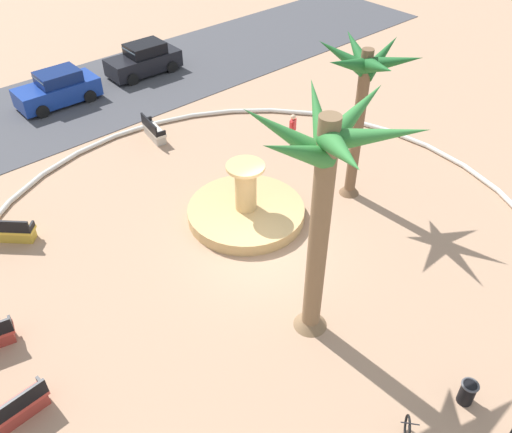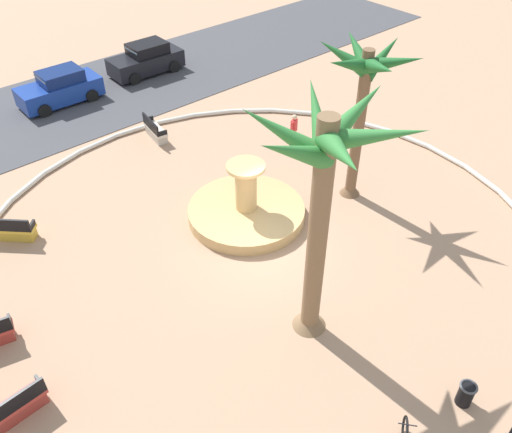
{
  "view_description": "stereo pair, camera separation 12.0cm",
  "coord_description": "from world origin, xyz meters",
  "px_view_note": "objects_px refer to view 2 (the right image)",
  "views": [
    {
      "loc": [
        -9.17,
        -10.11,
        12.48
      ],
      "look_at": [
        0.23,
        0.49,
        1.0
      ],
      "focal_mm": 37.45,
      "sensor_mm": 36.0,
      "label": 1
    },
    {
      "loc": [
        -9.08,
        -10.19,
        12.48
      ],
      "look_at": [
        0.23,
        0.49,
        1.0
      ],
      "focal_mm": 37.45,
      "sensor_mm": 36.0,
      "label": 2
    }
  ],
  "objects_px": {
    "palm_tree_near_fountain": "(364,84)",
    "bench_east": "(155,131)",
    "fountain": "(246,210)",
    "parked_car_second": "(146,60)",
    "palm_tree_by_curb": "(323,184)",
    "bench_north": "(16,408)",
    "parked_car_leftmost": "(60,88)",
    "person_cyclist_photo": "(294,130)",
    "trash_bin": "(466,394)",
    "bench_southeast": "(12,231)"
  },
  "relations": [
    {
      "from": "palm_tree_near_fountain",
      "to": "bench_east",
      "type": "relative_size",
      "value": 3.66
    },
    {
      "from": "palm_tree_near_fountain",
      "to": "bench_east",
      "type": "height_order",
      "value": "palm_tree_near_fountain"
    },
    {
      "from": "palm_tree_near_fountain",
      "to": "palm_tree_by_curb",
      "type": "height_order",
      "value": "palm_tree_by_curb"
    },
    {
      "from": "bench_east",
      "to": "bench_north",
      "type": "height_order",
      "value": "same"
    },
    {
      "from": "person_cyclist_photo",
      "to": "trash_bin",
      "type": "bearing_deg",
      "value": -114.22
    },
    {
      "from": "palm_tree_by_curb",
      "to": "parked_car_second",
      "type": "relative_size",
      "value": 1.78
    },
    {
      "from": "person_cyclist_photo",
      "to": "bench_southeast",
      "type": "bearing_deg",
      "value": 169.17
    },
    {
      "from": "bench_southeast",
      "to": "palm_tree_by_curb",
      "type": "bearing_deg",
      "value": -62.16
    },
    {
      "from": "bench_southeast",
      "to": "trash_bin",
      "type": "xyz_separation_m",
      "value": [
        6.24,
        -13.99,
        0.04
      ]
    },
    {
      "from": "palm_tree_by_curb",
      "to": "person_cyclist_photo",
      "type": "bearing_deg",
      "value": 48.69
    },
    {
      "from": "person_cyclist_photo",
      "to": "parked_car_second",
      "type": "height_order",
      "value": "person_cyclist_photo"
    },
    {
      "from": "palm_tree_by_curb",
      "to": "person_cyclist_photo",
      "type": "distance_m",
      "value": 10.67
    },
    {
      "from": "trash_bin",
      "to": "parked_car_leftmost",
      "type": "height_order",
      "value": "parked_car_leftmost"
    },
    {
      "from": "fountain",
      "to": "parked_car_second",
      "type": "distance_m",
      "value": 13.93
    },
    {
      "from": "bench_southeast",
      "to": "person_cyclist_photo",
      "type": "bearing_deg",
      "value": -10.83
    },
    {
      "from": "palm_tree_near_fountain",
      "to": "bench_east",
      "type": "xyz_separation_m",
      "value": [
        -3.42,
        8.56,
        -4.26
      ]
    },
    {
      "from": "fountain",
      "to": "trash_bin",
      "type": "height_order",
      "value": "fountain"
    },
    {
      "from": "palm_tree_by_curb",
      "to": "trash_bin",
      "type": "xyz_separation_m",
      "value": [
        1.18,
        -4.41,
        -4.75
      ]
    },
    {
      "from": "fountain",
      "to": "person_cyclist_photo",
      "type": "relative_size",
      "value": 2.53
    },
    {
      "from": "palm_tree_near_fountain",
      "to": "parked_car_second",
      "type": "height_order",
      "value": "palm_tree_near_fountain"
    },
    {
      "from": "bench_north",
      "to": "palm_tree_by_curb",
      "type": "bearing_deg",
      "value": -20.06
    },
    {
      "from": "fountain",
      "to": "palm_tree_near_fountain",
      "type": "distance_m",
      "value": 6.06
    },
    {
      "from": "person_cyclist_photo",
      "to": "palm_tree_near_fountain",
      "type": "bearing_deg",
      "value": -98.77
    },
    {
      "from": "parked_car_leftmost",
      "to": "fountain",
      "type": "bearing_deg",
      "value": -85.4
    },
    {
      "from": "bench_east",
      "to": "person_cyclist_photo",
      "type": "relative_size",
      "value": 0.97
    },
    {
      "from": "bench_east",
      "to": "parked_car_second",
      "type": "bearing_deg",
      "value": 60.84
    },
    {
      "from": "fountain",
      "to": "palm_tree_near_fountain",
      "type": "height_order",
      "value": "palm_tree_near_fountain"
    },
    {
      "from": "bench_north",
      "to": "parked_car_second",
      "type": "bearing_deg",
      "value": 48.92
    },
    {
      "from": "bench_east",
      "to": "trash_bin",
      "type": "height_order",
      "value": "bench_east"
    },
    {
      "from": "palm_tree_by_curb",
      "to": "fountain",
      "type": "bearing_deg",
      "value": 69.73
    },
    {
      "from": "palm_tree_by_curb",
      "to": "bench_east",
      "type": "height_order",
      "value": "palm_tree_by_curb"
    },
    {
      "from": "trash_bin",
      "to": "palm_tree_near_fountain",
      "type": "bearing_deg",
      "value": 59.48
    },
    {
      "from": "palm_tree_near_fountain",
      "to": "bench_southeast",
      "type": "height_order",
      "value": "palm_tree_near_fountain"
    },
    {
      "from": "palm_tree_near_fountain",
      "to": "bench_north",
      "type": "bearing_deg",
      "value": -176.63
    },
    {
      "from": "bench_southeast",
      "to": "parked_car_leftmost",
      "type": "height_order",
      "value": "parked_car_leftmost"
    },
    {
      "from": "palm_tree_by_curb",
      "to": "parked_car_leftmost",
      "type": "height_order",
      "value": "palm_tree_by_curb"
    },
    {
      "from": "bench_north",
      "to": "bench_southeast",
      "type": "height_order",
      "value": "same"
    },
    {
      "from": "palm_tree_by_curb",
      "to": "parked_car_leftmost",
      "type": "relative_size",
      "value": 1.79
    },
    {
      "from": "bench_north",
      "to": "person_cyclist_photo",
      "type": "distance_m",
      "value": 14.86
    },
    {
      "from": "palm_tree_by_curb",
      "to": "parked_car_second",
      "type": "height_order",
      "value": "palm_tree_by_curb"
    },
    {
      "from": "palm_tree_near_fountain",
      "to": "palm_tree_by_curb",
      "type": "xyz_separation_m",
      "value": [
        -5.89,
        -3.59,
        0.53
      ]
    },
    {
      "from": "palm_tree_near_fountain",
      "to": "parked_car_second",
      "type": "distance_m",
      "value": 15.32
    },
    {
      "from": "palm_tree_by_curb",
      "to": "trash_bin",
      "type": "height_order",
      "value": "palm_tree_by_curb"
    },
    {
      "from": "bench_east",
      "to": "person_cyclist_photo",
      "type": "bearing_deg",
      "value": -50.06
    },
    {
      "from": "parked_car_second",
      "to": "trash_bin",
      "type": "bearing_deg",
      "value": -101.86
    },
    {
      "from": "bench_east",
      "to": "bench_north",
      "type": "distance_m",
      "value": 13.79
    },
    {
      "from": "fountain",
      "to": "parked_car_leftmost",
      "type": "relative_size",
      "value": 1.07
    },
    {
      "from": "fountain",
      "to": "trash_bin",
      "type": "distance_m",
      "value": 9.55
    },
    {
      "from": "palm_tree_near_fountain",
      "to": "parked_car_second",
      "type": "relative_size",
      "value": 1.51
    },
    {
      "from": "palm_tree_by_curb",
      "to": "bench_east",
      "type": "xyz_separation_m",
      "value": [
        2.47,
        12.15,
        -4.79
      ]
    }
  ]
}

